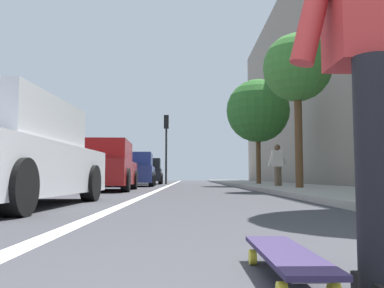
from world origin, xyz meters
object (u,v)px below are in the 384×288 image
at_px(street_tree_far, 258,111).
at_px(pedestrian_distant, 278,164).
at_px(parked_car_mid, 100,167).
at_px(parked_car_far, 132,170).
at_px(parked_car_end, 147,172).
at_px(street_tree_mid, 297,69).
at_px(skater_person, 383,36).
at_px(skateboard, 286,256).
at_px(traffic_light, 166,136).
at_px(parked_car_near, 2,156).

height_order(street_tree_far, pedestrian_distant, street_tree_far).
height_order(parked_car_mid, parked_car_far, parked_car_mid).
height_order(parked_car_end, street_tree_far, street_tree_far).
bearing_deg(street_tree_mid, skater_person, 166.90).
height_order(skateboard, parked_car_far, parked_car_far).
bearing_deg(traffic_light, parked_car_mid, 173.88).
xyz_separation_m(parked_car_mid, parked_car_end, (12.36, -0.17, -0.00)).
height_order(parked_car_far, street_tree_mid, street_tree_mid).
height_order(parked_car_mid, parked_car_end, same).
distance_m(skater_person, pedestrian_distant, 12.75).
height_order(parked_car_far, parked_car_end, parked_car_end).
distance_m(skater_person, parked_car_mid, 11.58).
bearing_deg(parked_car_end, traffic_light, -97.56).
distance_m(parked_car_near, pedestrian_distant, 10.04).
height_order(skater_person, parked_car_near, skater_person).
distance_m(skateboard, pedestrian_distant, 12.69).
bearing_deg(street_tree_far, traffic_light, 38.64).
bearing_deg(parked_car_end, parked_car_near, 179.87).
distance_m(skateboard, parked_car_near, 5.01).
height_order(parked_car_near, parked_car_end, parked_car_end).
bearing_deg(pedestrian_distant, traffic_light, 22.04).
bearing_deg(parked_car_far, traffic_light, -11.10).
bearing_deg(parked_car_far, street_tree_mid, -139.71).
relative_size(parked_car_mid, traffic_light, 1.04).
bearing_deg(street_tree_mid, parked_car_mid, 84.68).
relative_size(parked_car_near, street_tree_mid, 0.99).
relative_size(parked_car_near, parked_car_end, 1.07).
height_order(parked_car_near, parked_car_mid, parked_car_mid).
height_order(parked_car_far, street_tree_far, street_tree_far).
distance_m(parked_car_far, parked_car_end, 6.16).
height_order(skater_person, street_tree_mid, street_tree_mid).
relative_size(parked_car_end, traffic_light, 1.05).
xyz_separation_m(skateboard, parked_car_near, (4.02, 2.93, 0.60)).
relative_size(skater_person, parked_car_far, 0.40).
bearing_deg(parked_car_mid, street_tree_far, -41.86).
relative_size(parked_car_end, street_tree_far, 0.87).
relative_size(skater_person, pedestrian_distant, 1.09).
xyz_separation_m(street_tree_far, pedestrian_distant, (-5.05, 0.20, -2.59)).
height_order(parked_car_near, traffic_light, traffic_light).
bearing_deg(street_tree_mid, parked_car_far, 40.29).
relative_size(skater_person, parked_car_near, 0.36).
bearing_deg(pedestrian_distant, parked_car_far, 49.45).
distance_m(street_tree_mid, street_tree_far, 7.07).
bearing_deg(parked_car_near, skateboard, -143.95).
relative_size(parked_car_mid, street_tree_far, 0.86).
bearing_deg(parked_car_far, skateboard, -170.31).
relative_size(parked_car_mid, pedestrian_distant, 2.81).
distance_m(skateboard, traffic_light, 23.36).
bearing_deg(street_tree_far, parked_car_end, 44.24).
xyz_separation_m(skater_person, street_tree_mid, (10.53, -2.45, 2.65)).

